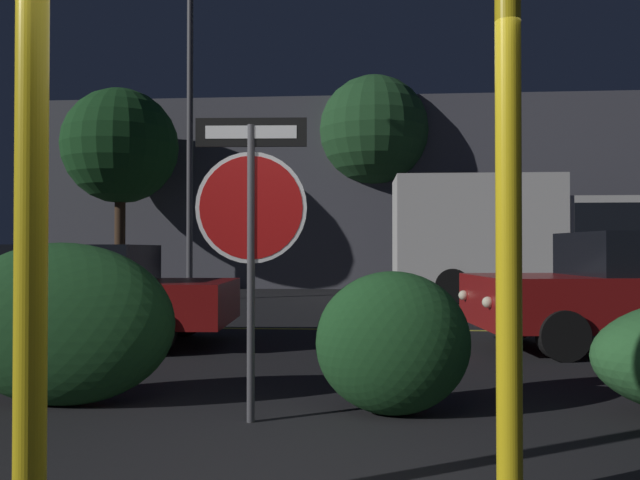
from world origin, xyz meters
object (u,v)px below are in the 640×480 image
hedge_bush_2 (393,343)px  tree_0 (374,131)px  tree_1 (120,147)px  passing_car_1 (75,294)px  delivery_truck (525,234)px  stop_sign (251,208)px  street_lamp (190,111)px  hedge_bush_1 (61,324)px  passing_car_2 (630,292)px  yellow_pole_left (31,206)px  yellow_pole_right (509,229)px

hedge_bush_2 → tree_0: tree_0 is taller
tree_1 → passing_car_1: bearing=-71.2°
delivery_truck → stop_sign: bearing=-23.7°
street_lamp → hedge_bush_2: bearing=-66.3°
stop_sign → delivery_truck: bearing=64.0°
delivery_truck → street_lamp: bearing=-87.1°
passing_car_1 → delivery_truck: size_ratio=0.68×
hedge_bush_1 → passing_car_2: (6.04, 3.41, 0.07)m
yellow_pole_left → hedge_bush_1: yellow_pole_left is taller
hedge_bush_1 → street_lamp: street_lamp is taller
passing_car_2 → street_lamp: street_lamp is taller
stop_sign → yellow_pole_right: yellow_pole_right is taller
yellow_pole_right → tree_0: 17.70m
yellow_pole_right → passing_car_2: yellow_pole_right is taller
yellow_pole_right → hedge_bush_1: size_ratio=1.45×
tree_1 → yellow_pole_right: bearing=-61.7°
hedge_bush_1 → passing_car_2: passing_car_2 is taller
street_lamp → tree_1: street_lamp is taller
street_lamp → yellow_pole_left: bearing=-77.1°
stop_sign → street_lamp: bearing=105.4°
tree_0 → tree_1: tree_0 is taller
yellow_pole_right → tree_1: tree_1 is taller
passing_car_1 → passing_car_2: (7.46, 0.18, 0.06)m
yellow_pole_left → street_lamp: (-3.00, 13.05, 3.37)m
passing_car_1 → hedge_bush_2: bearing=-131.5°
stop_sign → passing_car_1: bearing=128.0°
yellow_pole_right → delivery_truck: delivery_truck is taller
passing_car_2 → tree_0: (-3.19, 12.09, 4.44)m
passing_car_2 → tree_1: bearing=41.7°
yellow_pole_right → tree_1: size_ratio=0.46×
passing_car_1 → passing_car_2: size_ratio=1.06×
stop_sign → tree_1: 15.50m
delivery_truck → yellow_pole_right: bearing=-15.0°
delivery_truck → yellow_pole_left: bearing=-22.9°
street_lamp → passing_car_2: bearing=-42.3°
yellow_pole_left → street_lamp: size_ratio=0.36×
hedge_bush_1 → passing_car_1: (-1.42, 3.22, 0.01)m
yellow_pole_left → stop_sign: bearing=72.2°
yellow_pole_right → street_lamp: 13.96m
passing_car_2 → tree_0: tree_0 is taller
yellow_pole_left → passing_car_1: size_ratio=0.67×
tree_0 → yellow_pole_right: bearing=-88.5°
street_lamp → passing_car_1: bearing=-85.9°
tree_1 → passing_car_2: bearing=-42.4°
delivery_truck → street_lamp: size_ratio=0.79×
street_lamp → tree_1: (-2.93, 2.69, -0.45)m
hedge_bush_2 → passing_car_2: bearing=47.0°
passing_car_1 → street_lamp: street_lamp is taller
passing_car_2 → yellow_pole_left: bearing=133.3°
yellow_pole_right → hedge_bush_1: yellow_pole_right is taller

